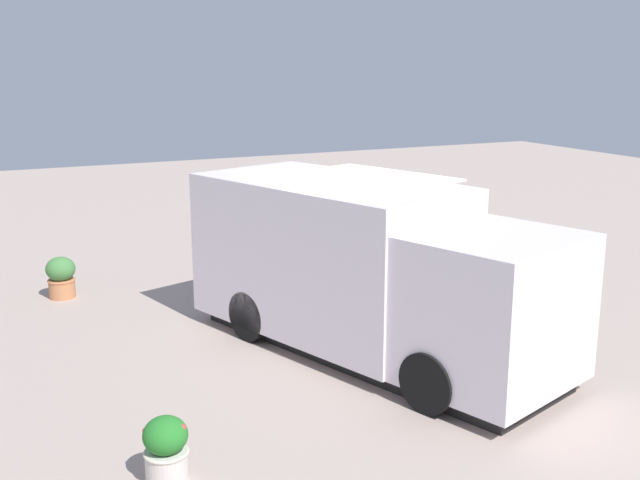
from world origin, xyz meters
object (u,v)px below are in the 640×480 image
object	(u,v)px
planter_flowering_near	(61,276)
trash_bin	(396,231)
food_truck	(367,272)
planter_flowering_far	(166,449)
person_customer	(513,268)

from	to	relation	value
planter_flowering_near	trash_bin	bearing A→B (deg)	-179.97
trash_bin	food_truck	bearing A→B (deg)	54.50
food_truck	trash_bin	bearing A→B (deg)	-125.50
planter_flowering_near	planter_flowering_far	distance (m)	6.50
planter_flowering_far	trash_bin	distance (m)	9.17
person_customer	planter_flowering_far	world-z (taller)	person_customer
food_truck	planter_flowering_near	size ratio (longest dim) A/B	8.29
planter_flowering_near	planter_flowering_far	bearing A→B (deg)	90.95
planter_flowering_near	food_truck	bearing A→B (deg)	128.76
person_customer	planter_flowering_near	distance (m)	7.83
planter_flowering_far	trash_bin	world-z (taller)	trash_bin
planter_flowering_near	trash_bin	world-z (taller)	trash_bin
planter_flowering_far	planter_flowering_near	bearing A→B (deg)	-89.05
planter_flowering_near	person_customer	bearing A→B (deg)	159.19
food_truck	trash_bin	xyz separation A→B (m)	(-3.10, -4.34, -0.60)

